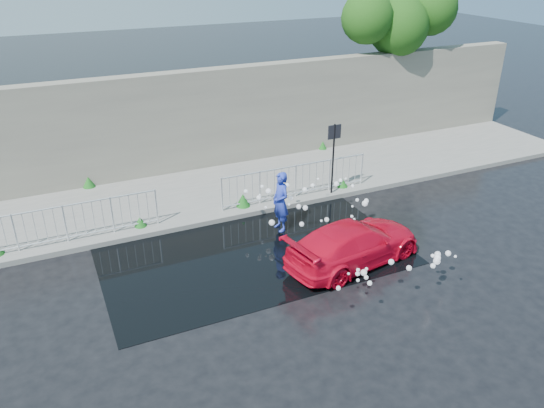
% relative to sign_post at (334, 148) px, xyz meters
% --- Properties ---
extents(ground, '(90.00, 90.00, 0.00)m').
position_rel_sign_post_xyz_m(ground, '(-4.20, -3.10, -1.72)').
color(ground, black).
rests_on(ground, ground).
extents(pavement, '(30.00, 4.00, 0.15)m').
position_rel_sign_post_xyz_m(pavement, '(-4.20, 1.90, -1.65)').
color(pavement, slate).
rests_on(pavement, ground).
extents(curb, '(30.00, 0.25, 0.16)m').
position_rel_sign_post_xyz_m(curb, '(-4.20, -0.10, -1.64)').
color(curb, slate).
rests_on(curb, ground).
extents(retaining_wall, '(30.00, 0.60, 3.50)m').
position_rel_sign_post_xyz_m(retaining_wall, '(-4.20, 4.10, 0.18)').
color(retaining_wall, '#696258').
rests_on(retaining_wall, pavement).
extents(puddle, '(8.00, 5.00, 0.01)m').
position_rel_sign_post_xyz_m(puddle, '(-3.70, -2.10, -1.72)').
color(puddle, black).
rests_on(puddle, ground).
extents(sign_post, '(0.45, 0.06, 2.50)m').
position_rel_sign_post_xyz_m(sign_post, '(0.00, 0.00, 0.00)').
color(sign_post, black).
rests_on(sign_post, ground).
extents(tree, '(5.08, 2.40, 6.27)m').
position_rel_sign_post_xyz_m(tree, '(5.39, 4.32, 3.12)').
color(tree, '#332114').
rests_on(tree, ground).
extents(railing_left, '(5.05, 0.05, 1.10)m').
position_rel_sign_post_xyz_m(railing_left, '(-8.20, 0.25, -0.99)').
color(railing_left, silver).
rests_on(railing_left, pavement).
extents(railing_right, '(5.05, 0.05, 1.10)m').
position_rel_sign_post_xyz_m(railing_right, '(-1.20, 0.25, -0.99)').
color(railing_right, silver).
rests_on(railing_right, pavement).
extents(weeds, '(12.17, 3.93, 0.41)m').
position_rel_sign_post_xyz_m(weeds, '(-4.33, 1.44, -1.40)').
color(weeds, '#165619').
rests_on(weeds, pavement).
extents(water_spray, '(3.58, 5.71, 0.99)m').
position_rel_sign_post_xyz_m(water_spray, '(-1.48, -2.83, -0.99)').
color(water_spray, white).
rests_on(water_spray, ground).
extents(red_car, '(4.09, 2.27, 1.12)m').
position_rel_sign_post_xyz_m(red_car, '(-1.49, -3.69, -1.16)').
color(red_car, red).
rests_on(red_car, ground).
extents(person, '(0.47, 0.68, 1.78)m').
position_rel_sign_post_xyz_m(person, '(-2.46, -1.30, -0.83)').
color(person, '#2335AF').
rests_on(person, ground).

